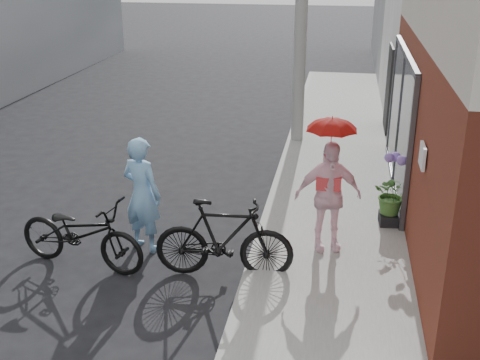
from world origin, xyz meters
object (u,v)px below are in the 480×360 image
(officer, at_px, (142,195))
(planter, at_px, (390,219))
(kimono_woman, at_px, (328,196))
(bike_left, at_px, (81,233))
(bike_right, at_px, (224,239))

(officer, relative_size, planter, 5.15)
(officer, relative_size, kimono_woman, 1.07)
(bike_left, xyz_separation_m, planter, (4.45, 1.95, -0.32))
(officer, relative_size, bike_right, 0.92)
(officer, distance_m, bike_left, 1.05)
(officer, xyz_separation_m, kimono_woman, (2.74, 0.27, 0.06))
(officer, height_order, kimono_woman, kimono_woman)
(officer, bearing_deg, bike_right, 176.40)
(officer, xyz_separation_m, bike_left, (-0.71, -0.69, -0.37))
(bike_right, bearing_deg, planter, -55.97)
(officer, height_order, bike_left, officer)
(bike_right, bearing_deg, kimono_woman, -61.55)
(planter, bearing_deg, kimono_woman, -135.29)
(bike_right, height_order, planter, bike_right)
(bike_left, height_order, kimono_woman, kimono_woman)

